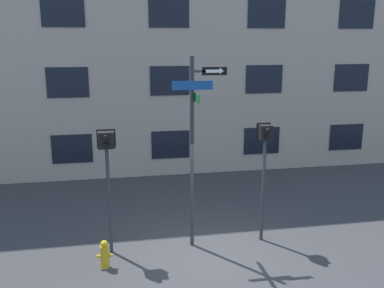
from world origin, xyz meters
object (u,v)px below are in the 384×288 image
Objects in this scene: street_sign_pole at (195,137)px; fire_hydrant at (105,255)px; pedestrian_signal_right at (265,153)px; pedestrian_signal_left at (107,158)px.

street_sign_pole reaches higher than fire_hydrant.
pedestrian_signal_right is 4.28m from fire_hydrant.
street_sign_pole is 1.73m from pedestrian_signal_right.
pedestrian_signal_left is 4.56× the size of fire_hydrant.
pedestrian_signal_left is 3.64m from pedestrian_signal_right.
fire_hydrant is at bearing -161.77° from street_sign_pole.
street_sign_pole is at bearing 179.11° from pedestrian_signal_right.
street_sign_pole is 7.04× the size of fire_hydrant.
street_sign_pole is at bearing 0.38° from pedestrian_signal_left.
pedestrian_signal_left is 0.99× the size of pedestrian_signal_right.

